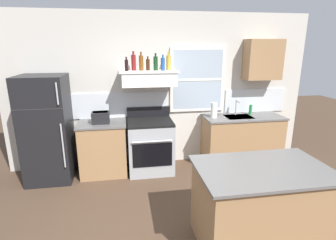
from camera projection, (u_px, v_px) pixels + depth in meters
name	position (u px, v px, depth m)	size (l,w,h in m)	color
back_wall	(163.00, 91.00, 4.76)	(5.40, 0.11, 2.70)	beige
refrigerator	(47.00, 129.00, 4.22)	(0.70, 0.72, 1.71)	black
counter_left_of_stove	(104.00, 148.00, 4.52)	(0.79, 0.63, 0.91)	#9E754C
toaster	(101.00, 117.00, 4.33)	(0.30, 0.20, 0.19)	black
stove_range	(150.00, 145.00, 4.61)	(0.76, 0.69, 1.09)	#9EA0A5
range_hood_shelf	(149.00, 78.00, 4.39)	(0.96, 0.52, 0.24)	white
bottle_balsamic_dark	(126.00, 65.00, 4.25)	(0.06, 0.06, 0.22)	black
bottle_red_label_wine	(134.00, 62.00, 4.33)	(0.07, 0.07, 0.31)	maroon
bottle_amber_wine	(141.00, 63.00, 4.33)	(0.07, 0.07, 0.30)	brown
bottle_brown_stout	(148.00, 64.00, 4.37)	(0.06, 0.06, 0.23)	#381E0F
bottle_dark_green_wine	(156.00, 63.00, 4.36)	(0.07, 0.07, 0.28)	#143819
bottle_blue_liqueur	(163.00, 64.00, 4.33)	(0.07, 0.07, 0.26)	#1E478C
bottle_champagne_gold_foil	(169.00, 62.00, 4.43)	(0.08, 0.08, 0.30)	#B29333
counter_right_with_sink	(241.00, 140.00, 4.91)	(1.43, 0.63, 0.91)	#9E754C
sink_faucet	(237.00, 106.00, 4.82)	(0.03, 0.17, 0.28)	silver
paper_towel_roll	(214.00, 110.00, 4.67)	(0.11, 0.11, 0.27)	white
dish_soap_bottle	(251.00, 110.00, 4.89)	(0.06, 0.06, 0.18)	#268C3F
kitchen_island	(260.00, 206.00, 2.89)	(1.40, 0.90, 0.91)	#9E754C
upper_cabinet_right	(263.00, 60.00, 4.71)	(0.64, 0.32, 0.70)	#9E754C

